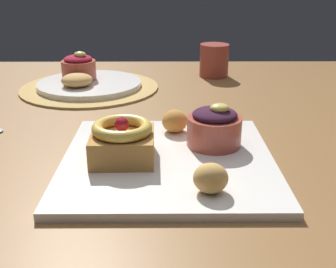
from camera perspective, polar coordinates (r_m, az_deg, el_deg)
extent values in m
cube|color=brown|center=(0.79, 0.79, 0.04)|extent=(1.24, 1.10, 0.04)
cylinder|color=brown|center=(1.46, -21.02, -6.66)|extent=(0.07, 0.07, 0.69)
cylinder|color=brown|center=(1.47, 21.52, -6.52)|extent=(0.07, 0.07, 0.69)
cylinder|color=tan|center=(1.03, -10.52, 6.20)|extent=(0.33, 0.33, 0.00)
cube|color=white|center=(0.62, 0.01, -3.58)|extent=(0.31, 0.31, 0.01)
cube|color=#B77F3D|center=(0.61, -6.15, -1.65)|extent=(0.09, 0.09, 0.04)
torus|color=#E5BC4C|center=(0.60, -6.26, 0.83)|extent=(0.09, 0.09, 0.02)
sphere|color=maroon|center=(0.60, -6.28, 1.30)|extent=(0.02, 0.02, 0.02)
cylinder|color=#B24C3D|center=(0.66, 6.25, 0.40)|extent=(0.08, 0.08, 0.05)
ellipsoid|color=#38192D|center=(0.65, 6.35, 2.63)|extent=(0.07, 0.07, 0.02)
ellipsoid|color=#EAD666|center=(0.64, 7.00, 3.51)|extent=(0.03, 0.03, 0.01)
ellipsoid|color=#BC7F38|center=(0.71, 0.67, 1.77)|extent=(0.04, 0.04, 0.04)
ellipsoid|color=tan|center=(0.52, 5.79, -5.96)|extent=(0.04, 0.04, 0.04)
cylinder|color=white|center=(1.03, -10.56, 6.65)|extent=(0.25, 0.25, 0.01)
cylinder|color=#B24C3D|center=(1.05, -11.96, 8.46)|extent=(0.08, 0.08, 0.05)
ellipsoid|color=#A31E33|center=(1.05, -12.08, 9.89)|extent=(0.07, 0.07, 0.02)
ellipsoid|color=#EAD666|center=(1.04, -11.84, 10.51)|extent=(0.03, 0.02, 0.01)
ellipsoid|color=tan|center=(0.99, -12.22, 7.17)|extent=(0.07, 0.07, 0.03)
cylinder|color=#993D33|center=(1.13, 6.26, 9.87)|extent=(0.08, 0.08, 0.08)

